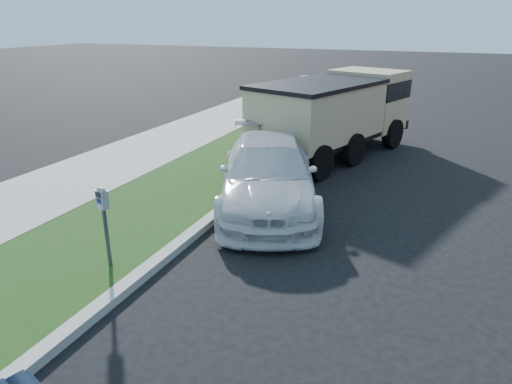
% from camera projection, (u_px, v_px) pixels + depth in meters
% --- Properties ---
extents(ground, '(120.00, 120.00, 0.00)m').
position_uv_depth(ground, '(309.00, 279.00, 7.64)').
color(ground, black).
rests_on(ground, ground).
extents(streetside, '(6.12, 50.00, 0.15)m').
position_uv_depth(streetside, '(118.00, 191.00, 11.38)').
color(streetside, gray).
rests_on(streetside, ground).
extents(parking_meter, '(0.22, 0.17, 1.42)m').
position_uv_depth(parking_meter, '(104.00, 210.00, 7.44)').
color(parking_meter, '#3F4247').
rests_on(parking_meter, ground).
extents(white_wagon, '(3.93, 5.65, 1.52)m').
position_uv_depth(white_wagon, '(269.00, 172.00, 10.55)').
color(white_wagon, silver).
rests_on(white_wagon, ground).
extents(dump_truck, '(4.16, 6.69, 2.47)m').
position_uv_depth(dump_truck, '(337.00, 110.00, 14.33)').
color(dump_truck, black).
rests_on(dump_truck, ground).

